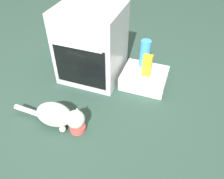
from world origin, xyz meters
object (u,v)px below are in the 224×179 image
at_px(food_bowl, 78,127).
at_px(cat, 58,115).
at_px(juice_carton, 147,65).
at_px(oven, 91,44).
at_px(pantry_cabinet, 144,78).
at_px(water_bottle, 145,53).

distance_m(food_bowl, cat, 0.20).
bearing_deg(food_bowl, juice_carton, 62.20).
height_order(oven, cat, oven).
bearing_deg(oven, pantry_cabinet, 3.62).
height_order(cat, water_bottle, water_bottle).
height_order(pantry_cabinet, water_bottle, water_bottle).
bearing_deg(water_bottle, food_bowl, -110.19).
height_order(pantry_cabinet, juice_carton, juice_carton).
relative_size(food_bowl, cat, 0.20).
height_order(oven, juice_carton, oven).
distance_m(pantry_cabinet, cat, 1.01).
bearing_deg(food_bowl, water_bottle, 69.81).
distance_m(oven, cat, 0.84).
distance_m(cat, juice_carton, 1.01).
bearing_deg(pantry_cabinet, food_bowl, -115.50).
bearing_deg(juice_carton, oven, 179.94).
bearing_deg(pantry_cabinet, oven, -176.38).
bearing_deg(cat, water_bottle, 60.41).
distance_m(pantry_cabinet, food_bowl, 0.92).
distance_m(oven, food_bowl, 0.90).
bearing_deg(oven, juice_carton, -0.06).
height_order(food_bowl, water_bottle, water_bottle).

